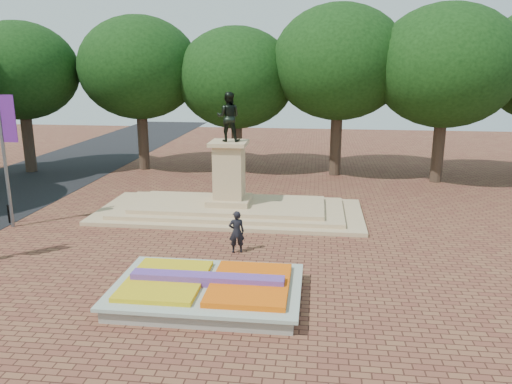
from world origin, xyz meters
TOP-DOWN VIEW (x-y plane):
  - ground at (0.00, 0.00)m, footprint 90.00×90.00m
  - flower_bed at (1.03, -2.00)m, footprint 6.30×4.30m
  - monument at (0.00, 8.00)m, footprint 14.00×6.00m
  - tree_row_back at (2.33, 18.00)m, footprint 44.80×8.80m
  - pedestrian at (1.28, 2.46)m, footprint 0.76×0.60m

SIDE VIEW (x-z plane):
  - ground at x=0.00m, z-range 0.00..0.00m
  - flower_bed at x=1.03m, z-range -0.08..0.83m
  - monument at x=0.00m, z-range -2.32..4.09m
  - pedestrian at x=1.28m, z-range 0.00..1.83m
  - tree_row_back at x=2.33m, z-range 1.46..11.89m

